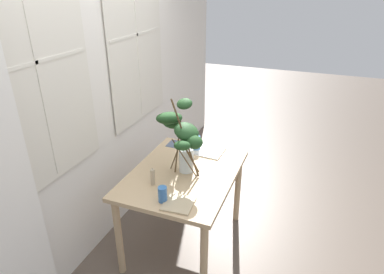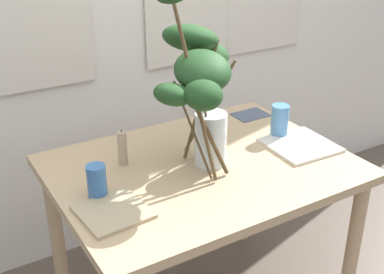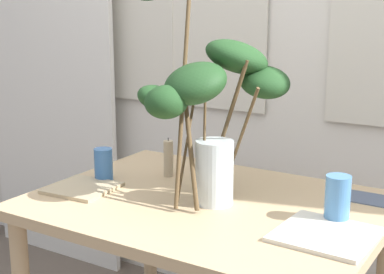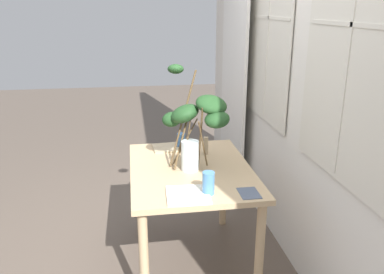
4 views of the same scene
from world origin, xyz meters
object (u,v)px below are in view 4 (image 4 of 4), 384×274
Objects in this scene: plate_square_left at (166,148)px; drinking_glass_blue_left at (181,140)px; plate_square_right at (188,195)px; pillar_candle at (206,145)px; vase_with_branches at (194,120)px; drinking_glass_blue_right at (208,183)px; dining_table at (191,181)px.

drinking_glass_blue_left is at bearing 92.03° from plate_square_left.
drinking_glass_blue_left is 0.85m from plate_square_right.
pillar_candle reaches higher than plate_square_left.
vase_with_branches is 0.50m from drinking_glass_blue_right.
plate_square_right is at bearing -19.14° from pillar_candle.
dining_table is 0.44m from plate_square_right.
vase_with_branches is at bearing 94.75° from dining_table.
drinking_glass_blue_right is 0.86m from plate_square_left.
plate_square_left is 0.85m from plate_square_right.
drinking_glass_blue_right is 0.68m from pillar_candle.
dining_table is 5.32× the size of plate_square_left.
vase_with_branches reaches higher than pillar_candle.
drinking_glass_blue_left is 0.81× the size of pillar_candle.
vase_with_branches reaches higher than drinking_glass_blue_right.
vase_with_branches is at bearing 4.58° from drinking_glass_blue_left.
drinking_glass_blue_left reaches higher than plate_square_left.
pillar_candle is at bearing 160.86° from plate_square_right.
plate_square_right is (0.85, 0.05, -0.00)m from plate_square_left.
pillar_candle reaches higher than drinking_glass_blue_right.
drinking_glass_blue_left is (-0.43, -0.03, -0.28)m from vase_with_branches.
drinking_glass_blue_left is at bearing -178.42° from dining_table.
drinking_glass_blue_right is at bearing -9.45° from pillar_candle.
drinking_glass_blue_left is at bearing 175.34° from plate_square_right.
drinking_glass_blue_right is at bearing 2.96° from vase_with_branches.
drinking_glass_blue_left is 0.57× the size of plate_square_left.
pillar_candle is (-0.67, 0.11, -0.00)m from drinking_glass_blue_right.
pillar_candle reaches higher than plate_square_right.
vase_with_branches reaches higher than plate_square_left.
drinking_glass_blue_left is at bearing -176.22° from drinking_glass_blue_right.
dining_table is 9.39× the size of drinking_glass_blue_left.
plate_square_left is at bearing -162.64° from dining_table.
vase_with_branches is at bearing 166.33° from plate_square_right.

